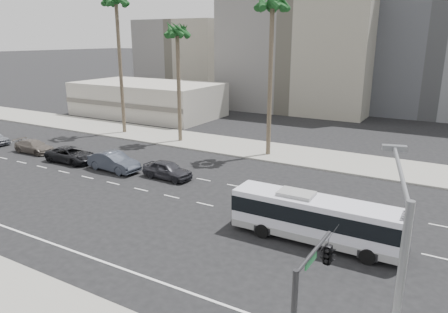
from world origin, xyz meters
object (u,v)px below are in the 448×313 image
Objects in this scene: car_a at (167,170)px; palm_near at (272,7)px; traffic_signal at (325,258)px; car_d at (34,146)px; streetlight_corner at (394,302)px; car_b at (114,162)px; palm_far at (116,3)px; city_bus at (316,218)px; palm_mid at (177,34)px; car_c at (71,155)px.

car_a is 0.29× the size of palm_near.
car_d is at bearing 159.51° from traffic_signal.
car_a is at bearing 126.60° from streetlight_corner.
car_b is 21.42m from palm_far.
city_bus is 10.58m from traffic_signal.
car_a is 18.02m from palm_near.
palm_near is at bearing -64.57° from car_d.
city_bus is at bearing -28.35° from palm_far.
palm_far reaches higher than car_a.
car_a is at bearing -79.18° from car_b.
palm_mid is (-21.28, 16.03, 10.50)m from city_bus.
car_a is 24.19m from palm_far.
city_bus is 1.93× the size of car_b.
car_a is at bearing -112.21° from palm_near.
palm_far reaches higher than car_b.
car_b is at bearing 168.11° from city_bus.
car_c is at bearing 138.96° from streetlight_corner.
city_bus is at bearing -100.27° from car_d.
streetlight_corner is at bearing -117.87° from car_c.
city_bus is 28.64m from palm_mid.
streetlight_corner is at bearing -125.77° from car_a.
city_bus is 0.59× the size of palm_far.
city_bus is at bearing -57.38° from palm_near.
car_b reaches higher than car_c.
streetlight_corner is 0.48× the size of palm_far.
palm_near reaches higher than traffic_signal.
palm_far is at bearing 178.77° from palm_near.
palm_near is (4.47, 10.94, 13.60)m from car_a.
palm_far reaches higher than traffic_signal.
traffic_signal is at bearing -46.35° from palm_mid.
city_bus reaches higher than car_b.
streetlight_corner is (20.13, -15.91, 3.86)m from car_a.
palm_far is at bearing 43.22° from car_b.
city_bus is at bearing -98.04° from car_b.
streetlight_corner is (25.63, -15.21, 3.77)m from car_b.
palm_far reaches higher than car_c.
streetlight_corner is at bearing -37.46° from palm_far.
palm_far is at bearing 18.35° from car_c.
car_b is 1.11× the size of car_d.
traffic_signal is (17.75, -14.46, 3.79)m from car_a.
car_d is (-17.10, -0.36, -0.09)m from car_a.
palm_mid reaches higher than car_d.
city_bus is at bearing -101.00° from car_c.
city_bus is 12.77m from streetlight_corner.
car_b is at bearing -130.58° from palm_near.
car_b is (-5.50, -0.69, 0.09)m from car_a.
palm_near reaches higher than car_c.
city_bus reaches higher than car_a.
traffic_signal is at bearing -117.40° from car_c.
car_d is 27.94m from palm_near.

